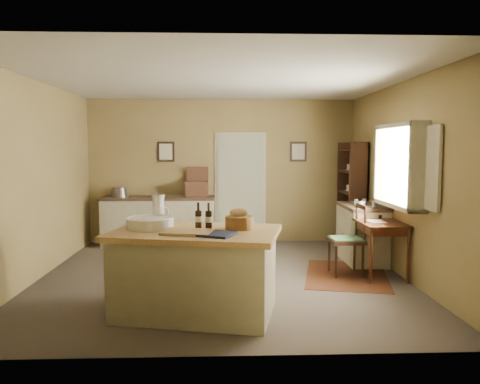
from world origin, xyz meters
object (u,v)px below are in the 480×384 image
object	(u,v)px
desk_chair	(346,241)
right_cabinet	(362,233)
shelving_unit	(354,196)
work_island	(195,269)
sideboard	(159,219)
writing_desk	(379,228)

from	to	relation	value
desk_chair	right_cabinet	bearing A→B (deg)	57.47
right_cabinet	shelving_unit	xyz separation A→B (m)	(0.15, 1.02, 0.49)
work_island	sideboard	xyz separation A→B (m)	(-0.87, 3.63, -0.00)
work_island	sideboard	bearing A→B (deg)	115.74
writing_desk	desk_chair	world-z (taller)	desk_chair
writing_desk	shelving_unit	bearing A→B (deg)	85.26
desk_chair	right_cabinet	world-z (taller)	right_cabinet
work_island	desk_chair	xyz separation A→B (m)	(2.03, 1.47, 0.01)
work_island	right_cabinet	distance (m)	3.34
sideboard	desk_chair	size ratio (longest dim) A/B	2.10
desk_chair	shelving_unit	bearing A→B (deg)	69.50
sideboard	shelving_unit	distance (m)	3.56
writing_desk	desk_chair	bearing A→B (deg)	176.91
work_island	right_cabinet	bearing A→B (deg)	54.21
desk_chair	work_island	bearing A→B (deg)	-145.79
desk_chair	shelving_unit	distance (m)	1.94
right_cabinet	desk_chair	bearing A→B (deg)	-120.89
right_cabinet	shelving_unit	bearing A→B (deg)	81.60
writing_desk	desk_chair	distance (m)	0.49
writing_desk	right_cabinet	bearing A→B (deg)	90.01
work_island	right_cabinet	xyz separation A→B (m)	(2.49, 2.23, -0.02)
writing_desk	shelving_unit	xyz separation A→B (m)	(0.15, 1.81, 0.27)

